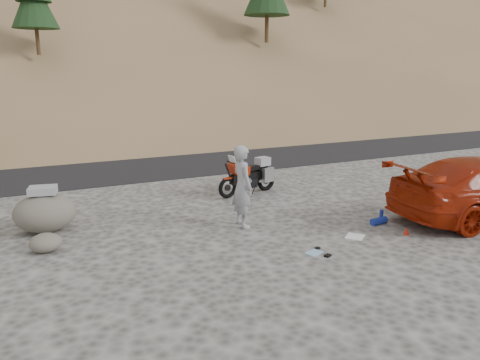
% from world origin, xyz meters
% --- Properties ---
extents(ground, '(140.00, 140.00, 0.00)m').
position_xyz_m(ground, '(0.00, 0.00, 0.00)').
color(ground, '#454240').
rests_on(ground, ground).
extents(road, '(120.00, 7.00, 0.05)m').
position_xyz_m(road, '(0.00, 9.00, 0.00)').
color(road, black).
rests_on(road, ground).
extents(motorcycle, '(2.07, 0.87, 1.24)m').
position_xyz_m(motorcycle, '(0.90, 2.84, 0.53)').
color(motorcycle, black).
rests_on(motorcycle, ground).
extents(man, '(0.46, 0.71, 1.93)m').
position_xyz_m(man, '(-0.58, 0.31, 0.00)').
color(man, '#96969B').
rests_on(man, ground).
extents(boulder, '(1.71, 1.60, 1.07)m').
position_xyz_m(boulder, '(-4.79, 1.88, 0.47)').
color(boulder, '#5A564D').
rests_on(boulder, ground).
extents(small_rock, '(0.75, 0.70, 0.39)m').
position_xyz_m(small_rock, '(-4.88, 0.58, 0.19)').
color(small_rock, '#5A564D').
rests_on(small_rock, ground).
extents(gear_white_cloth, '(0.56, 0.55, 0.01)m').
position_xyz_m(gear_white_cloth, '(1.35, -1.44, 0.01)').
color(gear_white_cloth, white).
rests_on(gear_white_cloth, ground).
extents(gear_blue_mat, '(0.45, 0.21, 0.17)m').
position_xyz_m(gear_blue_mat, '(2.41, -1.01, 0.09)').
color(gear_blue_mat, navy).
rests_on(gear_blue_mat, ground).
extents(gear_bottle, '(0.11, 0.11, 0.25)m').
position_xyz_m(gear_bottle, '(2.71, -0.75, 0.12)').
color(gear_bottle, navy).
rests_on(gear_bottle, ground).
extents(gear_funnel, '(0.17, 0.17, 0.17)m').
position_xyz_m(gear_funnel, '(2.49, -1.82, 0.08)').
color(gear_funnel, '#B5190C').
rests_on(gear_funnel, ground).
extents(gear_glove_a, '(0.17, 0.15, 0.04)m').
position_xyz_m(gear_glove_a, '(0.15, -2.09, 0.02)').
color(gear_glove_a, black).
rests_on(gear_glove_a, ground).
extents(gear_glove_b, '(0.12, 0.11, 0.03)m').
position_xyz_m(gear_glove_b, '(0.20, -1.67, 0.02)').
color(gear_glove_b, black).
rests_on(gear_glove_b, ground).
extents(gear_blue_cloth, '(0.41, 0.35, 0.01)m').
position_xyz_m(gear_blue_cloth, '(0.01, -1.83, 0.01)').
color(gear_blue_cloth, '#86B4CF').
rests_on(gear_blue_cloth, ground).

